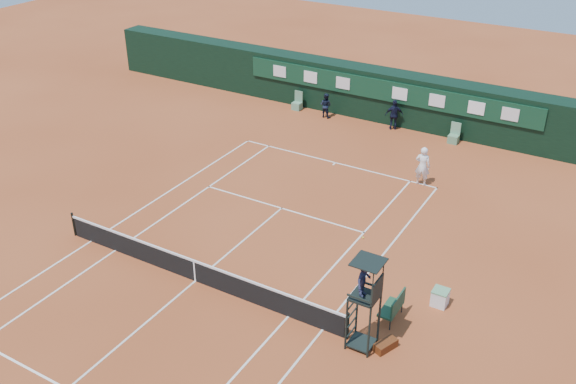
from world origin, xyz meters
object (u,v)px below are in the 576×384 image
object	(u,v)px
tennis_net	(195,270)
player	(423,166)
cooler	(440,297)
player_bench	(394,306)
umpire_chair	(365,286)

from	to	relation	value
tennis_net	player	distance (m)	12.75
tennis_net	cooler	world-z (taller)	tennis_net
cooler	player	bearing A→B (deg)	114.16
tennis_net	cooler	size ratio (longest dim) A/B	20.00
player_bench	player	distance (m)	10.52
umpire_chair	player_bench	bearing A→B (deg)	76.87
cooler	player	size ratio (longest dim) A/B	0.32
umpire_chair	player	distance (m)	12.23
umpire_chair	cooler	xyz separation A→B (m)	(1.54, 3.40, -2.13)
tennis_net	cooler	xyz separation A→B (m)	(8.49, 3.34, -0.18)
cooler	umpire_chair	bearing A→B (deg)	-114.38
tennis_net	player_bench	size ratio (longest dim) A/B	10.75
player_bench	player	size ratio (longest dim) A/B	0.60
umpire_chair	player_bench	xyz separation A→B (m)	(0.41, 1.77, -1.86)
player_bench	tennis_net	bearing A→B (deg)	-166.99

